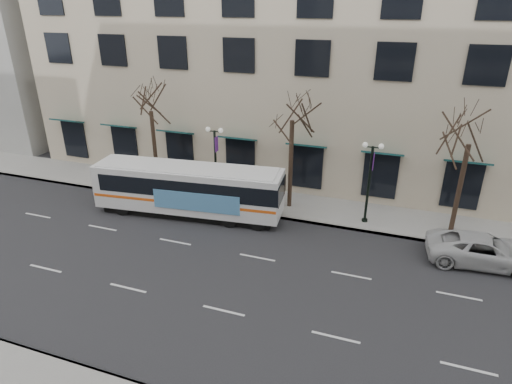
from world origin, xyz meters
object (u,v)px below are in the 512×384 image
at_px(tree_far_mid, 293,105).
at_px(white_pickup, 483,250).
at_px(tree_far_right, 472,127).
at_px(city_bus, 190,189).
at_px(lamp_post_left, 216,161).
at_px(lamp_post_right, 369,179).
at_px(tree_far_left, 150,97).

bearing_deg(tree_far_mid, white_pickup, -15.24).
height_order(tree_far_right, city_bus, tree_far_right).
xyz_separation_m(lamp_post_left, lamp_post_right, (10.00, 0.00, 0.00)).
xyz_separation_m(tree_far_mid, city_bus, (-5.77, -2.99, -5.13)).
bearing_deg(tree_far_mid, tree_far_left, -180.00).
bearing_deg(tree_far_right, lamp_post_right, -173.15).
distance_m(tree_far_left, city_bus, 7.14).
xyz_separation_m(tree_far_right, white_pickup, (1.28, -3.07, -5.64)).
relative_size(tree_far_left, lamp_post_right, 1.60).
bearing_deg(city_bus, tree_far_mid, 21.25).
relative_size(lamp_post_right, city_bus, 0.43).
xyz_separation_m(city_bus, white_pickup, (17.05, -0.08, -1.00)).
distance_m(tree_far_mid, lamp_post_right, 6.41).
height_order(tree_far_mid, lamp_post_right, tree_far_mid).
bearing_deg(lamp_post_right, tree_far_mid, 173.17).
height_order(tree_far_right, lamp_post_left, tree_far_right).
bearing_deg(lamp_post_left, white_pickup, -8.64).
distance_m(lamp_post_left, lamp_post_right, 10.00).
xyz_separation_m(tree_far_right, city_bus, (-15.77, -2.99, -4.64)).
bearing_deg(city_bus, tree_far_right, 4.59).
bearing_deg(city_bus, white_pickup, -6.43).
bearing_deg(white_pickup, lamp_post_left, 76.90).
xyz_separation_m(lamp_post_right, city_bus, (-10.78, -2.39, -1.16)).
bearing_deg(white_pickup, tree_far_mid, 70.30).
distance_m(city_bus, white_pickup, 17.08).
relative_size(tree_far_mid, city_bus, 0.70).
distance_m(tree_far_left, lamp_post_left, 6.29).
height_order(tree_far_right, white_pickup, tree_far_right).
bearing_deg(white_pickup, tree_far_right, 18.13).
distance_m(lamp_post_right, white_pickup, 7.08).
distance_m(tree_far_mid, city_bus, 8.28).
relative_size(tree_far_right, city_bus, 0.66).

